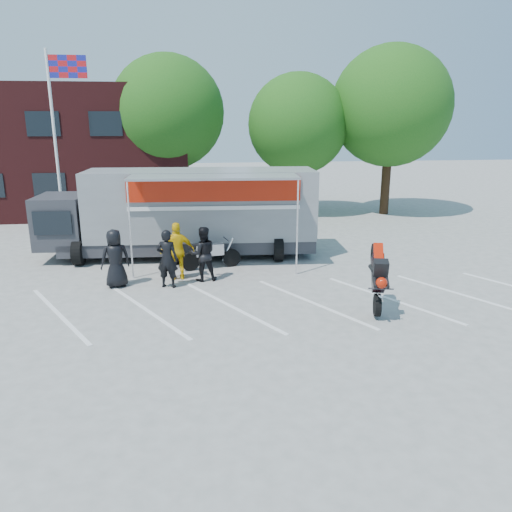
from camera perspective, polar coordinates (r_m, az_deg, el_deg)
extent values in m
plane|color=#A4A49F|center=(13.57, -3.36, -7.32)|extent=(100.00, 100.00, 0.00)
cube|color=white|center=(14.49, -3.64, -5.78)|extent=(18.09, 13.33, 0.01)
cube|color=#451617|center=(31.90, -24.48, 10.94)|extent=(18.00, 8.00, 7.00)
cylinder|color=white|center=(23.24, -21.89, 11.28)|extent=(0.12, 0.12, 8.00)
cube|color=red|center=(23.11, -20.72, 19.60)|extent=(1.50, 0.04, 0.90)
cylinder|color=#382314|center=(28.75, -9.69, 7.96)|extent=(0.50, 0.50, 3.24)
sphere|color=#164E13|center=(28.52, -10.06, 15.87)|extent=(6.12, 6.12, 6.12)
cylinder|color=#382314|center=(28.35, 4.65, 7.66)|extent=(0.50, 0.50, 2.88)
sphere|color=#164E13|center=(28.10, 4.81, 14.79)|extent=(5.44, 5.44, 5.44)
cylinder|color=#382314|center=(29.28, 14.59, 8.00)|extent=(0.50, 0.50, 3.42)
sphere|color=#164E13|center=(29.08, 15.16, 16.19)|extent=(6.46, 6.46, 6.46)
imported|color=black|center=(16.50, -15.79, -0.26)|extent=(1.08, 0.89, 1.89)
imported|color=black|center=(16.08, -10.11, -0.31)|extent=(0.79, 0.63, 1.89)
imported|color=black|center=(16.60, -6.09, 0.24)|extent=(0.96, 0.78, 1.83)
imported|color=yellow|center=(16.85, -8.96, 0.55)|extent=(1.16, 0.53, 1.94)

